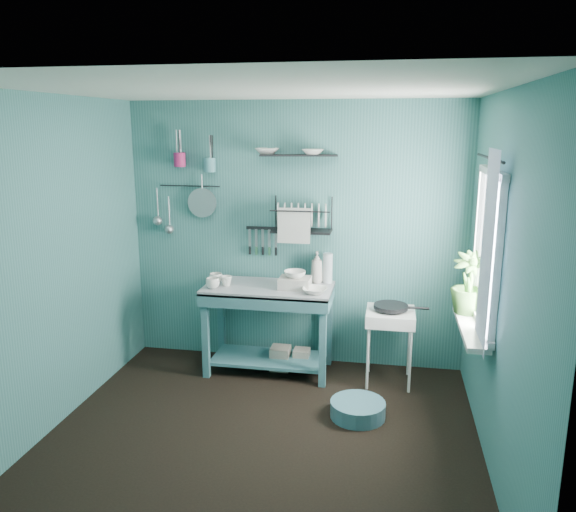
% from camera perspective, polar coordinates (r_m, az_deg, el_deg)
% --- Properties ---
extents(floor, '(3.20, 3.20, 0.00)m').
position_cam_1_polar(floor, '(4.40, -2.77, -17.97)').
color(floor, black).
rests_on(floor, ground).
extents(ceiling, '(3.20, 3.20, 0.00)m').
position_cam_1_polar(ceiling, '(3.77, -3.20, 16.61)').
color(ceiling, silver).
rests_on(ceiling, ground).
extents(wall_back, '(3.20, 0.00, 3.20)m').
position_cam_1_polar(wall_back, '(5.33, 0.73, 2.10)').
color(wall_back, '#356C6A').
rests_on(wall_back, ground).
extents(wall_front, '(3.20, 0.00, 3.20)m').
position_cam_1_polar(wall_front, '(2.55, -10.87, -10.74)').
color(wall_front, '#356C6A').
rests_on(wall_front, ground).
extents(wall_left, '(0.00, 3.00, 3.00)m').
position_cam_1_polar(wall_left, '(4.54, -23.05, -0.93)').
color(wall_left, '#356C6A').
rests_on(wall_left, ground).
extents(wall_right, '(0.00, 3.00, 3.00)m').
position_cam_1_polar(wall_right, '(3.87, 20.79, -3.03)').
color(wall_right, '#356C6A').
rests_on(wall_right, ground).
extents(work_counter, '(1.22, 0.68, 0.83)m').
position_cam_1_polar(work_counter, '(5.29, -1.97, -7.41)').
color(work_counter, '#356971').
rests_on(work_counter, floor).
extents(mug_left, '(0.12, 0.12, 0.10)m').
position_cam_1_polar(mug_left, '(5.12, -7.66, -2.75)').
color(mug_left, silver).
rests_on(mug_left, work_counter).
extents(mug_mid, '(0.14, 0.14, 0.09)m').
position_cam_1_polar(mug_mid, '(5.18, -6.26, -2.54)').
color(mug_mid, silver).
rests_on(mug_mid, work_counter).
extents(mug_right, '(0.17, 0.17, 0.10)m').
position_cam_1_polar(mug_right, '(5.27, -7.33, -2.28)').
color(mug_right, silver).
rests_on(mug_right, work_counter).
extents(wash_tub, '(0.28, 0.22, 0.10)m').
position_cam_1_polar(wash_tub, '(5.08, 0.70, -2.74)').
color(wash_tub, '#BBB3AB').
rests_on(wash_tub, work_counter).
extents(tub_bowl, '(0.20, 0.19, 0.06)m').
position_cam_1_polar(tub_bowl, '(5.06, 0.71, -1.86)').
color(tub_bowl, silver).
rests_on(tub_bowl, wash_tub).
extents(soap_bottle, '(0.11, 0.12, 0.30)m').
position_cam_1_polar(soap_bottle, '(5.24, 2.94, -1.14)').
color(soap_bottle, '#BBB3AB').
rests_on(soap_bottle, work_counter).
extents(water_bottle, '(0.09, 0.09, 0.28)m').
position_cam_1_polar(water_bottle, '(5.25, 4.05, -1.23)').
color(water_bottle, silver).
rests_on(water_bottle, work_counter).
extents(counter_bowl, '(0.22, 0.22, 0.05)m').
position_cam_1_polar(counter_bowl, '(4.93, 2.74, -3.52)').
color(counter_bowl, silver).
rests_on(counter_bowl, work_counter).
extents(hotplate_stand, '(0.48, 0.48, 0.68)m').
position_cam_1_polar(hotplate_stand, '(5.17, 10.23, -9.04)').
color(hotplate_stand, silver).
rests_on(hotplate_stand, floor).
extents(frying_pan, '(0.30, 0.30, 0.03)m').
position_cam_1_polar(frying_pan, '(5.04, 10.40, -5.08)').
color(frying_pan, black).
rests_on(frying_pan, hotplate_stand).
extents(knife_strip, '(0.32, 0.03, 0.03)m').
position_cam_1_polar(knife_strip, '(5.35, -2.57, 2.85)').
color(knife_strip, black).
rests_on(knife_strip, wall_back).
extents(dish_rack, '(0.55, 0.25, 0.32)m').
position_cam_1_polar(dish_rack, '(5.16, 1.40, 4.20)').
color(dish_rack, black).
rests_on(dish_rack, wall_back).
extents(upper_shelf, '(0.72, 0.28, 0.01)m').
position_cam_1_polar(upper_shelf, '(5.14, 1.07, 10.20)').
color(upper_shelf, black).
rests_on(upper_shelf, wall_back).
extents(shelf_bowl_left, '(0.24, 0.24, 0.05)m').
position_cam_1_polar(shelf_bowl_left, '(5.19, -2.15, 10.49)').
color(shelf_bowl_left, silver).
rests_on(shelf_bowl_left, upper_shelf).
extents(shelf_bowl_right, '(0.20, 0.20, 0.05)m').
position_cam_1_polar(shelf_bowl_right, '(5.11, 2.54, 10.76)').
color(shelf_bowl_right, silver).
rests_on(shelf_bowl_right, upper_shelf).
extents(utensil_cup_magenta, '(0.11, 0.11, 0.13)m').
position_cam_1_polar(utensil_cup_magenta, '(5.46, -10.95, 9.59)').
color(utensil_cup_magenta, '#B3215C').
rests_on(utensil_cup_magenta, wall_back).
extents(utensil_cup_teal, '(0.11, 0.11, 0.13)m').
position_cam_1_polar(utensil_cup_teal, '(5.36, -7.97, 9.15)').
color(utensil_cup_teal, teal).
rests_on(utensil_cup_teal, wall_back).
extents(colander, '(0.28, 0.03, 0.28)m').
position_cam_1_polar(colander, '(5.46, -8.72, 5.37)').
color(colander, '#A4A8AC').
rests_on(colander, wall_back).
extents(ladle_outer, '(0.01, 0.01, 0.30)m').
position_cam_1_polar(ladle_outer, '(5.64, -13.13, 5.24)').
color(ladle_outer, '#A4A8AC').
rests_on(ladle_outer, wall_back).
extents(ladle_inner, '(0.01, 0.01, 0.30)m').
position_cam_1_polar(ladle_inner, '(5.60, -11.99, 4.41)').
color(ladle_inner, '#A4A8AC').
rests_on(ladle_inner, wall_back).
extents(hook_rail, '(0.60, 0.01, 0.01)m').
position_cam_1_polar(hook_rail, '(5.50, -9.94, 7.02)').
color(hook_rail, black).
rests_on(hook_rail, wall_back).
extents(window_glass, '(0.00, 1.10, 1.10)m').
position_cam_1_polar(window_glass, '(4.26, 19.72, 0.58)').
color(window_glass, white).
rests_on(window_glass, wall_right).
extents(windowsill, '(0.16, 0.95, 0.04)m').
position_cam_1_polar(windowsill, '(4.41, 18.03, -6.88)').
color(windowsill, silver).
rests_on(windowsill, wall_right).
extents(curtain, '(0.00, 1.35, 1.35)m').
position_cam_1_polar(curtain, '(3.95, 19.51, 0.39)').
color(curtain, silver).
rests_on(curtain, wall_right).
extents(curtain_rod, '(0.02, 1.05, 0.02)m').
position_cam_1_polar(curtain_rod, '(4.17, 19.79, 9.35)').
color(curtain_rod, black).
rests_on(curtain_rod, wall_right).
extents(potted_plant, '(0.29, 0.29, 0.49)m').
position_cam_1_polar(potted_plant, '(4.59, 17.90, -2.64)').
color(potted_plant, '#386729').
rests_on(potted_plant, windowsill).
extents(storage_tin_large, '(0.18, 0.18, 0.22)m').
position_cam_1_polar(storage_tin_large, '(5.43, -0.78, -10.31)').
color(storage_tin_large, gray).
rests_on(storage_tin_large, floor).
extents(storage_tin_small, '(0.15, 0.15, 0.20)m').
position_cam_1_polar(storage_tin_small, '(5.43, 1.39, -10.44)').
color(storage_tin_small, gray).
rests_on(storage_tin_small, floor).
extents(floor_basin, '(0.44, 0.44, 0.13)m').
position_cam_1_polar(floor_basin, '(4.66, 7.10, -15.19)').
color(floor_basin, '#40717F').
rests_on(floor_basin, floor).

